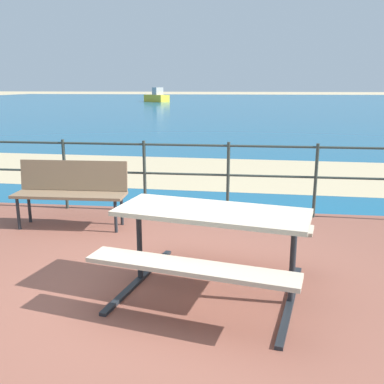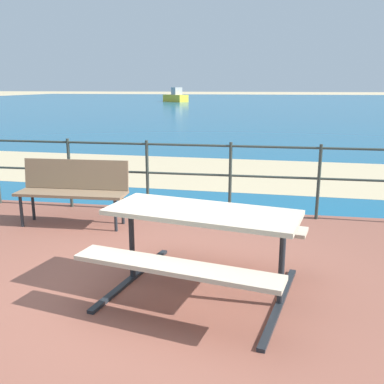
# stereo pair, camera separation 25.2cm
# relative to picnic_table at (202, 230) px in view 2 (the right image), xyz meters

# --- Properties ---
(ground_plane) EXTENTS (240.00, 240.00, 0.00)m
(ground_plane) POSITION_rel_picnic_table_xyz_m (-0.55, -0.06, -0.63)
(ground_plane) COLOR tan
(patio_paving) EXTENTS (6.40, 5.20, 0.06)m
(patio_paving) POSITION_rel_picnic_table_xyz_m (-0.55, -0.06, -0.60)
(patio_paving) COLOR brown
(patio_paving) RESTS_ON ground
(sea_water) EXTENTS (90.00, 90.00, 0.01)m
(sea_water) POSITION_rel_picnic_table_xyz_m (-0.55, 39.94, -0.62)
(sea_water) COLOR #145B84
(sea_water) RESTS_ON ground
(beach_strip) EXTENTS (54.09, 5.41, 0.01)m
(beach_strip) POSITION_rel_picnic_table_xyz_m (-0.55, 5.61, -0.62)
(beach_strip) COLOR tan
(beach_strip) RESTS_ON ground
(picnic_table) EXTENTS (1.86, 1.69, 0.75)m
(picnic_table) POSITION_rel_picnic_table_xyz_m (0.00, 0.00, 0.00)
(picnic_table) COLOR #BCAD93
(picnic_table) RESTS_ON patio_paving
(park_bench) EXTENTS (1.42, 0.46, 0.83)m
(park_bench) POSITION_rel_picnic_table_xyz_m (-1.92, 1.62, -0.06)
(park_bench) COLOR #7A6047
(park_bench) RESTS_ON patio_paving
(railing_fence) EXTENTS (5.94, 0.04, 1.02)m
(railing_fence) POSITION_rel_picnic_table_xyz_m (-0.55, 2.36, 0.07)
(railing_fence) COLOR #2D3833
(railing_fence) RESTS_ON patio_paving
(boat_near) EXTENTS (3.43, 3.34, 1.57)m
(boat_near) POSITION_rel_picnic_table_xyz_m (-9.80, 44.67, -0.10)
(boat_near) COLOR yellow
(boat_near) RESTS_ON sea_water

